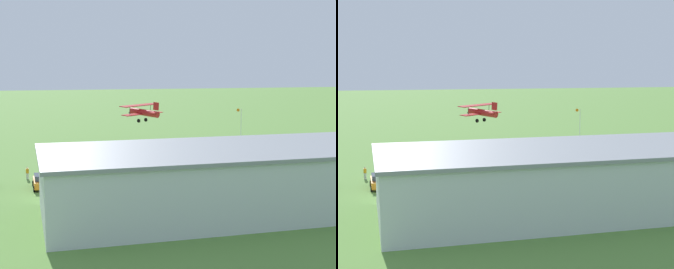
{
  "view_description": "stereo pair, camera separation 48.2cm",
  "coord_description": "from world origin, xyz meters",
  "views": [
    {
      "loc": [
        18.02,
        85.28,
        14.76
      ],
      "look_at": [
        0.81,
        8.95,
        4.1
      ],
      "focal_mm": 57.54,
      "sensor_mm": 36.0,
      "label": 1
    },
    {
      "loc": [
        17.55,
        85.39,
        14.76
      ],
      "look_at": [
        0.81,
        8.95,
        4.1
      ],
      "focal_mm": 57.54,
      "sensor_mm": 36.0,
      "label": 2
    }
  ],
  "objects": [
    {
      "name": "hangar",
      "position": [
        -1.08,
        35.84,
        3.22
      ],
      "size": [
        40.9,
        16.82,
        6.42
      ],
      "color": "silver",
      "rests_on": "ground_plane"
    },
    {
      "name": "biplane",
      "position": [
        2.26,
        -3.74,
        6.34
      ],
      "size": [
        7.74,
        7.31,
        3.53
      ],
      "color": "#B21E1E"
    },
    {
      "name": "ground_plane",
      "position": [
        0.0,
        0.0,
        0.0
      ],
      "size": [
        400.0,
        400.0,
        0.0
      ],
      "primitive_type": "plane",
      "color": "#568438"
    },
    {
      "name": "person_watching_takeoff",
      "position": [
        20.7,
        16.58,
        0.77
      ],
      "size": [
        0.54,
        0.54,
        1.56
      ],
      "color": "beige",
      "rests_on": "ground_plane"
    },
    {
      "name": "car_orange",
      "position": [
        18.95,
        21.94,
        0.86
      ],
      "size": [
        2.21,
        4.47,
        1.66
      ],
      "color": "orange",
      "rests_on": "ground_plane"
    },
    {
      "name": "windsock",
      "position": [
        -18.7,
        -14.54,
        4.94
      ],
      "size": [
        1.23,
        1.42,
        5.61
      ],
      "color": "silver",
      "rests_on": "ground_plane"
    },
    {
      "name": "person_crossing_taxiway",
      "position": [
        -11.84,
        17.41,
        0.88
      ],
      "size": [
        0.48,
        0.48,
        1.76
      ],
      "color": "beige",
      "rests_on": "ground_plane"
    }
  ]
}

